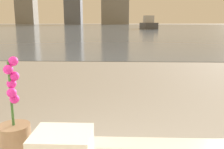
# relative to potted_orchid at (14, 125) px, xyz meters

# --- Properties ---
(potted_orchid) EXTENTS (0.15, 0.15, 0.42)m
(potted_orchid) POSITION_rel_potted_orchid_xyz_m (0.00, 0.00, 0.00)
(potted_orchid) COLOR #8C6B4C
(potted_orchid) RESTS_ON bathtub
(towel_stack) EXTENTS (0.25, 0.21, 0.12)m
(towel_stack) POSITION_rel_potted_orchid_xyz_m (0.25, -0.11, -0.04)
(towel_stack) COLOR silver
(towel_stack) RESTS_ON bathtub
(harbor_water) EXTENTS (180.00, 110.00, 0.01)m
(harbor_water) POSITION_rel_potted_orchid_xyz_m (0.48, 61.04, -0.65)
(harbor_water) COLOR slate
(harbor_water) RESTS_ON ground_plane
(harbor_boat_4) EXTENTS (2.51, 5.79, 2.11)m
(harbor_boat_4) POSITION_rel_potted_orchid_xyz_m (4.75, 40.48, 0.10)
(harbor_boat_4) COLOR #4C4C51
(harbor_boat_4) RESTS_ON harbor_water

